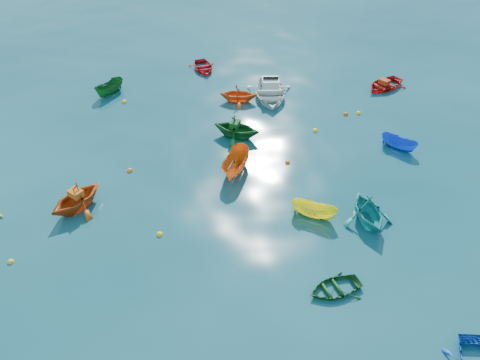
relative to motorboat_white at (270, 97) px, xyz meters
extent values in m
plane|color=#0A3E4D|center=(-3.80, -15.16, 0.00)|extent=(160.00, 160.00, 0.00)
imported|color=#BD4411|center=(-12.57, -10.77, 0.00)|extent=(4.05, 4.07, 1.62)
imported|color=yellow|center=(-0.41, -13.27, 0.00)|extent=(2.56, 2.08, 0.94)
imported|color=#114918|center=(-0.82, -18.11, 0.00)|extent=(2.73, 2.20, 0.50)
imported|color=teal|center=(2.19, -14.04, 0.00)|extent=(2.69, 3.09, 1.59)
imported|color=orange|center=(-3.82, -8.77, 0.00)|extent=(2.48, 3.43, 1.24)
imported|color=#14561E|center=(-3.26, -5.09, 0.00)|extent=(3.94, 3.77, 1.61)
imported|color=red|center=(9.00, 0.20, 0.00)|extent=(4.18, 3.83, 0.71)
imported|color=blue|center=(6.58, -7.90, 0.00)|extent=(2.23, 2.37, 0.91)
imported|color=red|center=(-4.46, 5.56, 0.00)|extent=(2.51, 3.27, 0.63)
imported|color=#E35415|center=(-2.42, -0.32, 0.00)|extent=(3.13, 2.84, 1.41)
imported|color=#135420|center=(-11.76, 2.38, 0.00)|extent=(2.52, 2.75, 1.05)
imported|color=white|center=(0.00, 0.00, 0.00)|extent=(4.02, 5.18, 1.59)
cube|color=#DC5F16|center=(-12.54, -10.73, 0.99)|extent=(0.90, 0.89, 0.35)
cube|color=#124B19|center=(-3.34, -5.05, 0.98)|extent=(0.81, 0.88, 0.34)
cube|color=#B33812|center=(8.91, 0.15, 0.53)|extent=(0.85, 0.91, 0.36)
sphere|color=yellow|center=(-8.34, -13.46, 0.00)|extent=(0.32, 0.32, 0.32)
sphere|color=yellow|center=(-15.24, -14.24, 0.00)|extent=(0.30, 0.30, 0.30)
sphere|color=orange|center=(-9.99, -7.82, 0.00)|extent=(0.34, 0.34, 0.34)
sphere|color=yellow|center=(2.02, -5.14, 0.00)|extent=(0.37, 0.37, 0.37)
sphere|color=orange|center=(-0.63, -8.41, 0.00)|extent=(0.31, 0.31, 0.31)
sphere|color=yellow|center=(-10.68, 0.83, 0.00)|extent=(0.38, 0.38, 0.38)
sphere|color=#D6520B|center=(4.73, -3.36, 0.00)|extent=(0.36, 0.36, 0.36)
sphere|color=yellow|center=(5.67, -3.35, 0.00)|extent=(0.35, 0.35, 0.35)
camera|label=1|loc=(-6.92, -30.60, 16.36)|focal=35.00mm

